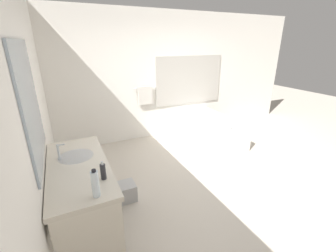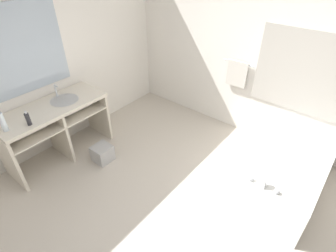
{
  "view_description": "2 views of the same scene",
  "coord_description": "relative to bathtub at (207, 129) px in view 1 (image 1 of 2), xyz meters",
  "views": [
    {
      "loc": [
        -1.92,
        -2.37,
        2.07
      ],
      "look_at": [
        -0.39,
        0.83,
        0.74
      ],
      "focal_mm": 24.0,
      "sensor_mm": 36.0,
      "label": 1
    },
    {
      "loc": [
        1.22,
        -1.41,
        2.65
      ],
      "look_at": [
        -0.49,
        0.7,
        0.71
      ],
      "focal_mm": 28.0,
      "sensor_mm": 36.0,
      "label": 2
    }
  ],
  "objects": [
    {
      "name": "wall_back_with_blinds",
      "position": [
        -0.79,
        0.85,
        1.05
      ],
      "size": [
        7.4,
        0.13,
        2.7
      ],
      "color": "white",
      "rests_on": "ground_plane"
    },
    {
      "name": "wall_left_with_mirror",
      "position": [
        -3.05,
        -1.38,
        1.06
      ],
      "size": [
        0.08,
        7.4,
        2.7
      ],
      "color": "white",
      "rests_on": "ground_plane"
    },
    {
      "name": "soap_dispenser",
      "position": [
        -2.5,
        -1.84,
        0.64
      ],
      "size": [
        0.05,
        0.05,
        0.19
      ],
      "color": "#28282D",
      "rests_on": "vanity_counter"
    },
    {
      "name": "bathtub",
      "position": [
        0.0,
        0.0,
        0.0
      ],
      "size": [
        0.99,
        1.61,
        0.65
      ],
      "color": "white",
      "rests_on": "ground_plane"
    },
    {
      "name": "sink_faucet",
      "position": [
        -2.87,
        -1.24,
        0.64
      ],
      "size": [
        0.09,
        0.04,
        0.18
      ],
      "color": "silver",
      "rests_on": "vanity_counter"
    },
    {
      "name": "vanity_counter",
      "position": [
        -2.7,
        -1.43,
        0.33
      ],
      "size": [
        0.61,
        1.45,
        0.84
      ],
      "color": "beige",
      "rests_on": "ground_plane"
    },
    {
      "name": "waste_bin",
      "position": [
        -2.14,
        -1.16,
        -0.17
      ],
      "size": [
        0.26,
        0.26,
        0.24
      ],
      "color": "#B2B2B2",
      "rests_on": "ground_plane"
    },
    {
      "name": "water_bottle_1",
      "position": [
        -2.6,
        -2.07,
        0.68
      ],
      "size": [
        0.06,
        0.06,
        0.26
      ],
      "color": "white",
      "rests_on": "vanity_counter"
    },
    {
      "name": "ground_plane",
      "position": [
        -0.82,
        -1.38,
        -0.29
      ],
      "size": [
        16.0,
        16.0,
        0.0
      ],
      "primitive_type": "plane",
      "color": "beige",
      "rests_on": "ground"
    }
  ]
}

